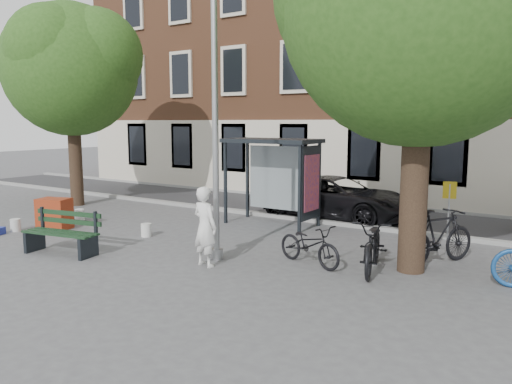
{
  "coord_description": "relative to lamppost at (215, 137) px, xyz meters",
  "views": [
    {
      "loc": [
        6.9,
        -8.79,
        3.12
      ],
      "look_at": [
        0.16,
        1.39,
        1.4
      ],
      "focal_mm": 35.0,
      "sensor_mm": 36.0,
      "label": 1
    }
  ],
  "objects": [
    {
      "name": "ground",
      "position": [
        0.0,
        0.0,
        -2.78
      ],
      "size": [
        90.0,
        90.0,
        0.0
      ],
      "primitive_type": "plane",
      "color": "#4C4C4F",
      "rests_on": "ground"
    },
    {
      "name": "road",
      "position": [
        0.0,
        7.0,
        -2.78
      ],
      "size": [
        40.0,
        4.0,
        0.01
      ],
      "primitive_type": "cube",
      "color": "#28282B",
      "rests_on": "ground"
    },
    {
      "name": "curb_near",
      "position": [
        0.0,
        5.0,
        -2.72
      ],
      "size": [
        40.0,
        0.25,
        0.12
      ],
      "primitive_type": "cube",
      "color": "gray",
      "rests_on": "ground"
    },
    {
      "name": "curb_far",
      "position": [
        0.0,
        9.0,
        -2.72
      ],
      "size": [
        40.0,
        0.25,
        0.12
      ],
      "primitive_type": "cube",
      "color": "gray",
      "rests_on": "ground"
    },
    {
      "name": "building_row",
      "position": [
        0.0,
        13.0,
        4.22
      ],
      "size": [
        30.0,
        8.0,
        14.0
      ],
      "primitive_type": "cube",
      "color": "brown",
      "rests_on": "ground"
    },
    {
      "name": "lamppost",
      "position": [
        0.0,
        0.0,
        0.0
      ],
      "size": [
        0.28,
        0.35,
        6.11
      ],
      "color": "#9EA0A3",
      "rests_on": "ground"
    },
    {
      "name": "tree_left",
      "position": [
        -8.99,
        2.88,
        2.43
      ],
      "size": [
        5.18,
        4.86,
        7.4
      ],
      "color": "black",
      "rests_on": "ground"
    },
    {
      "name": "bus_shelter",
      "position": [
        -0.61,
        4.11,
        -0.87
      ],
      "size": [
        2.85,
        1.45,
        2.62
      ],
      "color": "#1E2328",
      "rests_on": "ground"
    },
    {
      "name": "painter",
      "position": [
        0.14,
        -0.58,
        -1.91
      ],
      "size": [
        0.7,
        0.52,
        1.75
      ],
      "primitive_type": "imported",
      "rotation": [
        0.0,
        0.0,
        2.98
      ],
      "color": "white",
      "rests_on": "ground"
    },
    {
      "name": "bench",
      "position": [
        -3.35,
        -1.66,
        -2.33
      ],
      "size": [
        2.0,
        0.97,
        0.99
      ],
      "rotation": [
        0.0,
        0.0,
        0.19
      ],
      "color": "#1E2328",
      "rests_on": "ground"
    },
    {
      "name": "bike_a",
      "position": [
        2.0,
        0.74,
        -2.32
      ],
      "size": [
        1.85,
        1.09,
        0.92
      ],
      "primitive_type": "imported",
      "rotation": [
        0.0,
        0.0,
        1.28
      ],
      "color": "black",
      "rests_on": "ground"
    },
    {
      "name": "bike_c",
      "position": [
        3.34,
        1.08,
        -2.21
      ],
      "size": [
        1.28,
        2.31,
        1.15
      ],
      "primitive_type": "imported",
      "rotation": [
        0.0,
        0.0,
        0.25
      ],
      "color": "black",
      "rests_on": "ground"
    },
    {
      "name": "bike_d",
      "position": [
        4.35,
        2.33,
        -2.16
      ],
      "size": [
        1.52,
        2.11,
        1.25
      ],
      "primitive_type": "imported",
      "rotation": [
        0.0,
        0.0,
        2.64
      ],
      "color": "black",
      "rests_on": "ground"
    },
    {
      "name": "car_dark",
      "position": [
        0.23,
        6.05,
        -2.1
      ],
      "size": [
        4.95,
        2.36,
        1.36
      ],
      "primitive_type": "imported",
      "rotation": [
        0.0,
        0.0,
        1.55
      ],
      "color": "black",
      "rests_on": "ground"
    },
    {
      "name": "red_stand",
      "position": [
        -5.99,
        -0.05,
        -2.33
      ],
      "size": [
        1.04,
        0.85,
        0.9
      ],
      "primitive_type": "cube",
      "rotation": [
        0.0,
        0.0,
        0.32
      ],
      "color": "maroon",
      "rests_on": "ground"
    },
    {
      "name": "bucket_a",
      "position": [
        -6.46,
        1.17,
        -2.6
      ],
      "size": [
        0.32,
        0.32,
        0.36
      ],
      "primitive_type": "cylinder",
      "rotation": [
        0.0,
        0.0,
        -0.14
      ],
      "color": "silver",
      "rests_on": "ground"
    },
    {
      "name": "bucket_b",
      "position": [
        -3.0,
        0.71,
        -2.6
      ],
      "size": [
        0.33,
        0.33,
        0.36
      ],
      "primitive_type": "cylinder",
      "rotation": [
        0.0,
        0.0,
        -0.19
      ],
      "color": "silver",
      "rests_on": "ground"
    },
    {
      "name": "bucket_c",
      "position": [
        -6.62,
        -0.9,
        -2.6
      ],
      "size": [
        0.33,
        0.33,
        0.36
      ],
      "primitive_type": "cylinder",
      "rotation": [
        0.0,
        0.0,
        -0.18
      ],
      "color": "silver",
      "rests_on": "ground"
    },
    {
      "name": "notice_sign",
      "position": [
        4.33,
        3.22,
        -1.54
      ],
      "size": [
        0.3,
        0.1,
        1.75
      ],
      "rotation": [
        0.0,
        0.0,
        0.25
      ],
      "color": "#9EA0A3",
      "rests_on": "ground"
    }
  ]
}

